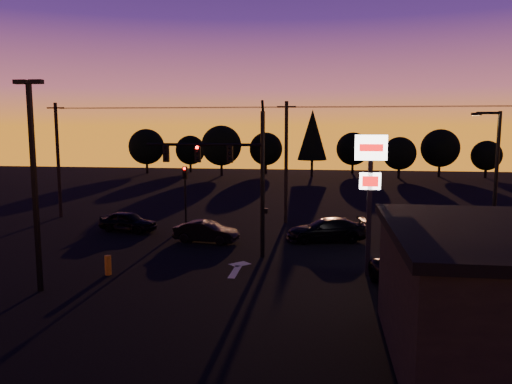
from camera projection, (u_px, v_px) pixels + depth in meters
ground at (221, 277)px, 23.93m from camera, size 120.00×120.00×0.00m
lane_arrow at (237, 268)px, 25.50m from camera, size 1.20×3.10×0.01m
traffic_signal_mast at (234, 168)px, 27.21m from camera, size 6.79×0.52×8.58m
secondary_signal at (185, 187)px, 35.51m from camera, size 0.30×0.31×4.35m
parking_lot_light at (34, 172)px, 21.31m from camera, size 1.25×0.30×9.14m
pylon_sign at (370, 175)px, 23.80m from camera, size 1.50×0.28×6.80m
streetlight at (494, 178)px, 26.86m from camera, size 1.55×0.35×8.00m
utility_pole_0 at (58, 159)px, 39.25m from camera, size 1.40×0.26×9.00m
utility_pole_1 at (286, 162)px, 36.80m from camera, size 1.40×0.26×9.00m
power_wires at (287, 107)px, 36.27m from camera, size 36.00×1.22×0.07m
bollard at (108, 265)px, 24.30m from camera, size 0.32×0.32×0.96m
tree_0 at (146, 147)px, 75.48m from camera, size 5.36×5.36×6.74m
tree_1 at (190, 150)px, 77.69m from camera, size 4.54×4.54×5.71m
tree_2 at (221, 146)px, 71.84m from camera, size 5.77×5.78×7.26m
tree_3 at (266, 149)px, 75.04m from camera, size 4.95×4.95×6.22m
tree_4 at (312, 135)px, 70.85m from camera, size 4.18×4.18×9.50m
tree_5 at (353, 149)px, 75.23m from camera, size 4.95×4.95×6.22m
tree_6 at (400, 153)px, 68.57m from camera, size 4.54×4.54×5.71m
tree_7 at (440, 148)px, 70.61m from camera, size 5.36×5.36×6.74m
tree_8 at (487, 156)px, 68.94m from camera, size 4.12×4.12×5.19m
car_left at (128, 221)px, 34.31m from camera, size 4.29×2.48×1.37m
car_mid at (206, 232)px, 31.13m from camera, size 4.17×1.96×1.32m
car_right at (326, 230)px, 31.39m from camera, size 5.32×3.01×1.45m
suv_parked at (413, 278)px, 21.49m from camera, size 3.71×5.59×1.43m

